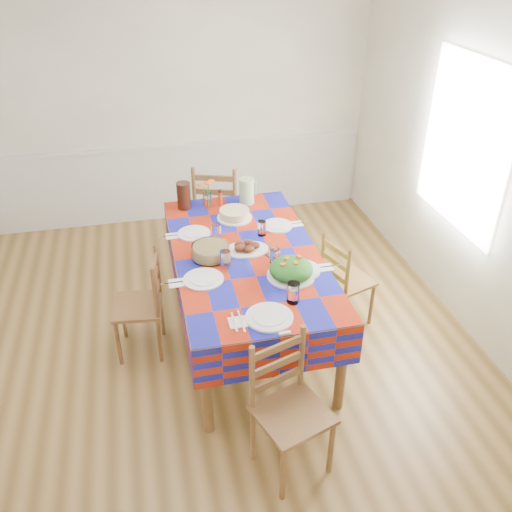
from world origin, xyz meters
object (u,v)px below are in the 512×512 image
Objects in this scene: meat_platter at (246,248)px; tea_pitcher at (184,196)px; chair_left at (143,306)px; chair_near at (289,409)px; chair_far at (218,212)px; dining_table at (246,262)px; green_pitcher at (247,191)px; chair_right at (344,281)px.

meat_platter is 0.96m from tea_pitcher.
chair_near is at bearing 39.24° from chair_left.
dining_table is at bearing 110.01° from chair_far.
meat_platter is at bearing -102.19° from green_pitcher.
green_pitcher reaches higher than chair_right.
chair_left is at bearing -177.94° from meat_platter.
chair_near is 1.07× the size of chair_left.
meat_platter is at bearing 110.29° from chair_far.
chair_near is 2.67m from chair_far.
chair_right is at bearing -2.61° from meat_platter.
chair_far reaches higher than green_pitcher.
chair_right is (0.85, -0.01, -0.30)m from dining_table.
chair_left is 1.04× the size of chair_right.
chair_left is at bearing 103.31° from chair_near.
tea_pitcher is (-0.39, 0.87, 0.10)m from meat_platter.
chair_far is 1.18× the size of chair_left.
chair_near reaches higher than chair_right.
chair_near is at bearing 127.84° from chair_right.
dining_table is at bearing -102.21° from green_pitcher.
chair_right is at bearing 96.89° from chair_left.
meat_platter is at bearing 70.38° from chair_near.
chair_far is at bearing 155.24° from chair_left.
chair_right is (0.66, -0.89, -0.51)m from green_pitcher.
chair_near is at bearing -90.61° from dining_table.
chair_right is (1.70, -0.01, -0.02)m from chair_left.
chair_far reaches higher than chair_right.
chair_right is at bearing -53.50° from green_pitcher.
chair_left is at bearing -179.65° from dining_table.
chair_left reaches higher than dining_table.
dining_table is at bearing 70.18° from chair_right.
chair_near is (-0.01, -1.34, -0.26)m from dining_table.
chair_right is at bearing 142.16° from chair_far.
chair_left is (-0.83, -1.34, -0.08)m from chair_far.
dining_table is 8.89× the size of green_pitcher.
green_pitcher is at bearing 137.59° from chair_left.
green_pitcher is (0.19, 0.88, 0.21)m from dining_table.
tea_pitcher is at bearing 69.04° from chair_far.
green_pitcher is 0.27× the size of chair_right.
chair_left is (-0.46, -0.90, -0.51)m from tea_pitcher.
meat_platter is (0.01, 0.03, 0.12)m from dining_table.
green_pitcher is at bearing -1.21° from tea_pitcher.
chair_near is (0.37, -2.23, -0.47)m from tea_pitcher.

